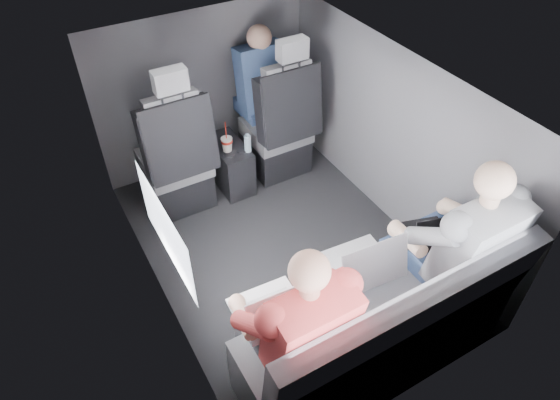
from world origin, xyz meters
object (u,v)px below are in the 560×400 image
laptop_black (428,233)px  passenger_rear_left (294,326)px  passenger_rear_right (453,245)px  laptop_white (272,308)px  center_console (230,165)px  laptop_silver (361,263)px  rear_bench (379,334)px  soda_cup (227,144)px  water_bottle (248,143)px  front_seat_left (177,165)px  front_seat_right (280,131)px  passenger_front_right (261,81)px

laptop_black → passenger_rear_left: 1.02m
passenger_rear_left → passenger_rear_right: size_ratio=0.96×
laptop_white → center_console: bearing=72.1°
laptop_silver → laptop_black: size_ratio=1.15×
rear_bench → soda_cup: 1.87m
soda_cup → water_bottle: soda_cup is taller
laptop_white → passenger_rear_right: size_ratio=0.28×
rear_bench → center_console: bearing=90.0°
front_seat_left → laptop_black: (0.96, -1.65, 0.23)m
front_seat_right → laptop_silver: bearing=-104.5°
passenger_rear_right → rear_bench: bearing=-170.2°
soda_cup → passenger_front_right: (0.46, 0.30, 0.28)m
rear_bench → soda_cup: rear_bench is taller
water_bottle → laptop_silver: (-0.08, -1.54, 0.17)m
center_console → rear_bench: (-0.00, -1.94, 0.11)m
front_seat_left → center_console: bearing=5.1°
soda_cup → passenger_rear_left: bearing=-104.6°
center_console → passenger_front_right: 0.72m
rear_bench → passenger_rear_left: passenger_rear_left is taller
front_seat_left → rear_bench: 1.96m
center_console → passenger_rear_left: (-0.50, -1.85, 0.44)m
rear_bench → passenger_front_right: passenger_front_right is taller
passenger_front_right → passenger_rear_left: bearing=-114.1°
soda_cup → laptop_black: (0.55, -1.61, 0.16)m
laptop_silver → passenger_front_right: (0.40, 1.91, 0.11)m
laptop_silver → laptop_black: laptop_silver is taller
front_seat_left → rear_bench: (0.45, -1.90, -0.09)m
front_seat_right → passenger_rear_left: (-0.95, -1.81, 0.24)m
laptop_silver → passenger_rear_left: (-0.53, -0.16, -0.00)m
front_seat_right → laptop_black: front_seat_right is taller
front_seat_right → passenger_rear_right: 1.83m
rear_bench → water_bottle: (0.10, 1.79, 0.16)m
passenger_rear_right → laptop_black: bearing=104.4°
rear_bench → laptop_silver: (0.02, 0.25, 0.33)m
front_seat_right → passenger_rear_left: size_ratio=1.02×
front_seat_right → laptop_silver: size_ratio=3.03×
center_console → front_seat_left: bearing=-174.9°
soda_cup → passenger_rear_left: size_ratio=0.22×
rear_bench → passenger_front_right: 2.24m
passenger_rear_left → laptop_black: bearing=8.7°
passenger_front_right → passenger_rear_right: bearing=-86.5°
rear_bench → laptop_black: rear_bench is taller
water_bottle → laptop_black: bearing=-75.2°
soda_cup → laptop_white: (-0.51, -1.62, 0.17)m
passenger_front_right → water_bottle: bearing=-130.9°
rear_bench → soda_cup: size_ratio=5.88×
front_seat_left → passenger_front_right: bearing=16.5°
water_bottle → passenger_rear_right: size_ratio=0.12×
laptop_silver → passenger_rear_right: bearing=-17.1°
front_seat_left → front_seat_right: same height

